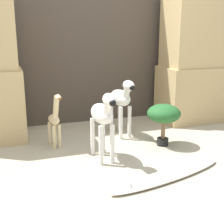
# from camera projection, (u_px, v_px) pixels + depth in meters

# --- Properties ---
(ground_plane) EXTENTS (14.00, 14.00, 0.00)m
(ground_plane) POSITION_uv_depth(u_px,v_px,m) (138.00, 168.00, 2.88)
(ground_plane) COLOR #B2A88E
(wall_back) EXTENTS (6.40, 0.08, 2.20)m
(wall_back) POSITION_uv_depth(u_px,v_px,m) (89.00, 40.00, 4.14)
(wall_back) COLOR #473D33
(wall_back) RESTS_ON ground_plane
(rock_pillar_right) EXTENTS (0.87, 0.59, 1.67)m
(rock_pillar_right) POSITION_uv_depth(u_px,v_px,m) (194.00, 63.00, 4.23)
(rock_pillar_right) COLOR tan
(rock_pillar_right) RESTS_ON ground_plane
(zebra_right) EXTENTS (0.22, 0.53, 0.70)m
(zebra_right) POSITION_uv_depth(u_px,v_px,m) (122.00, 99.00, 3.64)
(zebra_right) COLOR white
(zebra_right) RESTS_ON ground_plane
(zebra_left) EXTENTS (0.19, 0.53, 0.70)m
(zebra_left) POSITION_uv_depth(u_px,v_px,m) (103.00, 116.00, 2.94)
(zebra_left) COLOR white
(zebra_left) RESTS_ON ground_plane
(giraffe_figurine) EXTENTS (0.14, 0.35, 0.61)m
(giraffe_figurine) POSITION_uv_depth(u_px,v_px,m) (55.00, 119.00, 3.31)
(giraffe_figurine) COLOR beige
(giraffe_figurine) RESTS_ON ground_plane
(potted_palm_front) EXTENTS (0.36, 0.36, 0.46)m
(potted_palm_front) POSITION_uv_depth(u_px,v_px,m) (164.00, 115.00, 3.36)
(potted_palm_front) COLOR black
(potted_palm_front) RESTS_ON ground_plane
(surfboard) EXTENTS (1.21, 0.49, 0.09)m
(surfboard) POSITION_uv_depth(u_px,v_px,m) (168.00, 175.00, 2.68)
(surfboard) COLOR silver
(surfboard) RESTS_ON ground_plane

